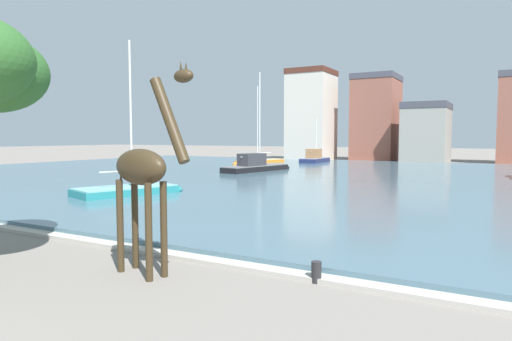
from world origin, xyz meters
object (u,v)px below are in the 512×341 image
Objects in this scene: sailboat_navy at (316,159)px; sailboat_black at (259,167)px; sailboat_teal at (135,191)px; giraffe_statue at (144,171)px; mooring_bollard at (316,272)px; sailboat_orange at (257,162)px.

sailboat_black is at bearing -87.30° from sailboat_navy.
sailboat_teal is at bearing -85.26° from sailboat_navy.
giraffe_statue is 10.08× the size of mooring_bollard.
sailboat_black is at bearing 96.53° from sailboat_teal.
sailboat_navy is 0.69× the size of sailboat_black.
giraffe_statue is 4.76m from mooring_bollard.
mooring_bollard is (16.36, -27.12, -0.38)m from sailboat_black.
giraffe_statue is at bearing -44.80° from sailboat_teal.
sailboat_orange reaches higher than sailboat_black.
sailboat_navy is at bearing 42.69° from sailboat_orange.
sailboat_navy is 16.29m from sailboat_black.
sailboat_teal is (2.86, -34.57, -0.23)m from sailboat_navy.
sailboat_teal is 18.42m from sailboat_black.
sailboat_orange is (-5.65, -5.21, -0.26)m from sailboat_navy.
sailboat_navy is at bearing 111.55° from mooring_bollard.
sailboat_orange is 19.11× the size of mooring_bollard.
mooring_bollard is (14.27, -8.81, -0.14)m from sailboat_teal.
sailboat_navy is 12.94× the size of mooring_bollard.
sailboat_teal reaches higher than mooring_bollard.
sailboat_navy is at bearing 92.70° from sailboat_black.
giraffe_statue is 44.02m from sailboat_orange.
sailboat_teal reaches higher than giraffe_statue.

